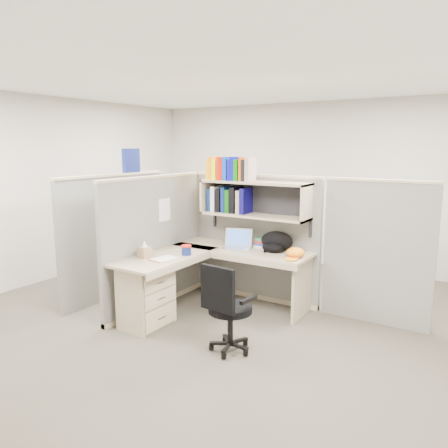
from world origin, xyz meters
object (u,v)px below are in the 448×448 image
Objects in this scene: desk at (173,284)px; laptop at (237,239)px; task_chair at (228,322)px; backpack at (275,242)px; snack_canister at (186,250)px.

laptop reaches higher than desk.
task_chair is at bearing -19.66° from desk.
laptop is 0.47m from backpack.
desk is at bearing -132.44° from laptop.
desk is 0.99m from laptop.
backpack is (0.81, 0.95, 0.41)m from desk.
laptop is 1.41m from task_chair.
laptop is at bearing -173.10° from backpack.
task_chair is (0.95, -0.34, -0.12)m from desk.
backpack is at bearing 42.19° from snack_canister.
task_chair is at bearing -31.86° from snack_canister.
laptop is 2.89× the size of snack_canister.
snack_canister is at bearing 148.14° from task_chair.
laptop reaches higher than task_chair.
task_chair is (0.59, -1.16, -0.53)m from laptop.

